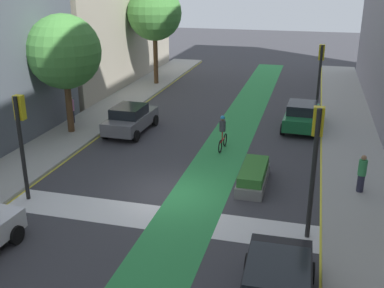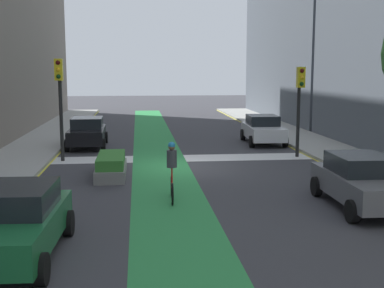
{
  "view_description": "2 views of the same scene",
  "coord_description": "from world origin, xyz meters",
  "views": [
    {
      "loc": [
        5.2,
        -16.28,
        8.5
      ],
      "look_at": [
        0.08,
        3.08,
        1.1
      ],
      "focal_mm": 43.22,
      "sensor_mm": 36.0,
      "label": 1
    },
    {
      "loc": [
        2.08,
        21.07,
        4.09
      ],
      "look_at": [
        0.02,
        1.99,
        1.26
      ],
      "focal_mm": 47.13,
      "sensor_mm": 36.0,
      "label": 2
    }
  ],
  "objects": [
    {
      "name": "ground_plane",
      "position": [
        0.0,
        0.0,
        0.0
      ],
      "size": [
        120.0,
        120.0,
        0.0
      ],
      "primitive_type": "plane",
      "color": "#38383D"
    },
    {
      "name": "car_green_right_far",
      "position": [
        4.79,
        10.12,
        0.8
      ],
      "size": [
        2.16,
        4.27,
        1.57
      ],
      "color": "#196033",
      "rests_on": "ground_plane"
    },
    {
      "name": "crosswalk_band",
      "position": [
        0.0,
        -2.0,
        0.0
      ],
      "size": [
        12.0,
        1.8,
        0.01
      ],
      "primitive_type": "cube",
      "color": "silver",
      "rests_on": "ground_plane"
    },
    {
      "name": "car_white_left_near",
      "position": [
        -4.87,
        -6.31,
        0.8
      ],
      "size": [
        2.19,
        4.28,
        1.57
      ],
      "color": "silver",
      "rests_on": "ground_plane"
    },
    {
      "name": "car_grey_left_far",
      "position": [
        -4.55,
        6.99,
        0.8
      ],
      "size": [
        2.1,
        4.24,
        1.57
      ],
      "color": "slate",
      "rests_on": "ground_plane"
    },
    {
      "name": "curb_stripe_right",
      "position": [
        6.0,
        0.0,
        0.01
      ],
      "size": [
        0.16,
        60.0,
        0.01
      ],
      "primitive_type": "cube",
      "color": "yellow",
      "rests_on": "ground_plane"
    },
    {
      "name": "cyclist_in_lane",
      "position": [
        1.04,
        5.53,
        0.97
      ],
      "size": [
        0.32,
        1.73,
        1.86
      ],
      "color": "black",
      "rests_on": "ground_plane"
    },
    {
      "name": "traffic_signal_near_left",
      "position": [
        -5.42,
        -1.74,
        2.96
      ],
      "size": [
        0.35,
        0.52,
        4.22
      ],
      "color": "black",
      "rests_on": "ground_plane"
    },
    {
      "name": "sidewalk_left",
      "position": [
        -7.5,
        0.0,
        0.07
      ],
      "size": [
        3.0,
        60.0,
        0.15
      ],
      "primitive_type": "cube",
      "color": "#9E9E99",
      "rests_on": "ground_plane"
    },
    {
      "name": "curb_stripe_left",
      "position": [
        -6.0,
        0.0,
        0.01
      ],
      "size": [
        0.16,
        60.0,
        0.01
      ],
      "primitive_type": "cube",
      "color": "yellow",
      "rests_on": "ground_plane"
    },
    {
      "name": "median_planter",
      "position": [
        3.14,
        1.75,
        0.4
      ],
      "size": [
        1.11,
        3.1,
        0.85
      ],
      "color": "slate",
      "rests_on": "ground_plane"
    },
    {
      "name": "traffic_signal_near_right",
      "position": [
        5.5,
        -1.81,
        3.19
      ],
      "size": [
        0.35,
        0.52,
        4.57
      ],
      "color": "black",
      "rests_on": "ground_plane"
    },
    {
      "name": "car_black_right_near",
      "position": [
        4.78,
        -6.0,
        0.8
      ],
      "size": [
        2.09,
        4.24,
        1.57
      ],
      "color": "black",
      "rests_on": "ground_plane"
    },
    {
      "name": "bike_lane_paint",
      "position": [
        1.14,
        0.0,
        0.0
      ],
      "size": [
        2.4,
        60.0,
        0.01
      ],
      "primitive_type": "cube",
      "color": "#2D8C47",
      "rests_on": "ground_plane"
    },
    {
      "name": "sidewalk_right",
      "position": [
        7.5,
        0.0,
        0.07
      ],
      "size": [
        3.0,
        60.0,
        0.15
      ],
      "primitive_type": "cube",
      "color": "#9E9E99",
      "rests_on": "ground_plane"
    }
  ]
}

